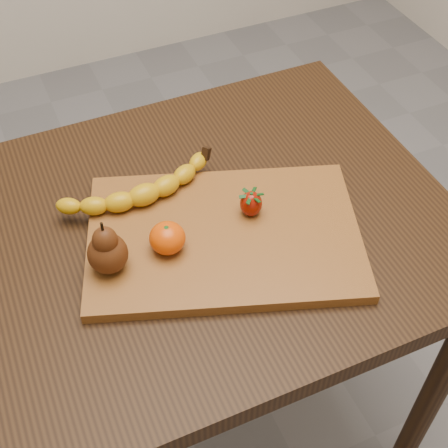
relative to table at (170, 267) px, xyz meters
name	(u,v)px	position (x,y,z in m)	size (l,w,h in m)	color
ground	(186,427)	(0.00, 0.00, -0.66)	(3.50, 3.50, 0.00)	slate
table	(170,267)	(0.00, 0.00, 0.00)	(1.00, 0.70, 0.76)	black
cutting_board	(224,236)	(0.08, -0.06, 0.11)	(0.45, 0.30, 0.02)	brown
banana	(144,195)	(-0.02, 0.06, 0.14)	(0.24, 0.06, 0.04)	#D5A10A
pear	(106,246)	(-0.11, -0.05, 0.17)	(0.06, 0.06, 0.10)	#4D240C
mandarin	(167,238)	(-0.01, -0.05, 0.14)	(0.06, 0.06, 0.05)	#E24702
strawberry	(251,203)	(0.14, -0.04, 0.14)	(0.04, 0.04, 0.05)	#891103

